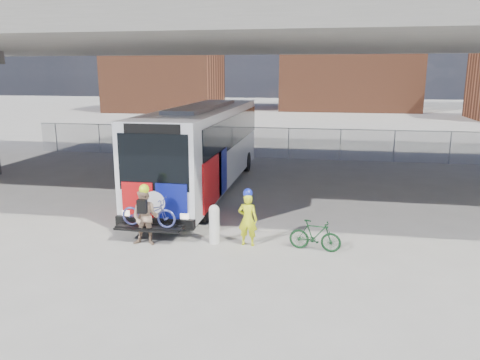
% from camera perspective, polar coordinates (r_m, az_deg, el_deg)
% --- Properties ---
extents(ground, '(160.00, 160.00, 0.00)m').
position_cam_1_polar(ground, '(16.53, -0.93, -4.63)').
color(ground, '#9E9991').
rests_on(ground, ground).
extents(bus, '(2.67, 12.90, 3.69)m').
position_cam_1_polar(bus, '(20.12, -4.45, 4.67)').
color(bus, silver).
rests_on(bus, ground).
extents(overpass, '(40.00, 16.00, 7.95)m').
position_cam_1_polar(overpass, '(19.76, 1.36, 17.45)').
color(overpass, '#605E59').
rests_on(overpass, ground).
extents(chainlink_fence, '(30.00, 0.06, 30.00)m').
position_cam_1_polar(chainlink_fence, '(27.85, 3.89, 5.56)').
color(chainlink_fence, gray).
rests_on(chainlink_fence, ground).
extents(brick_buildings, '(54.00, 22.00, 12.00)m').
position_cam_1_polar(brick_buildings, '(63.71, 8.88, 13.18)').
color(brick_buildings, brown).
rests_on(brick_buildings, ground).
extents(smokestack, '(2.20, 2.20, 25.00)m').
position_cam_1_polar(smokestack, '(71.69, 20.05, 18.21)').
color(smokestack, brown).
rests_on(smokestack, ground).
extents(bollard, '(0.31, 0.31, 1.19)m').
position_cam_1_polar(bollard, '(14.00, -3.16, -5.21)').
color(bollard, white).
rests_on(bollard, ground).
extents(cyclist_hivis, '(0.59, 0.41, 1.73)m').
position_cam_1_polar(cyclist_hivis, '(13.74, 0.95, -4.67)').
color(cyclist_hivis, '#E7F319').
rests_on(cyclist_hivis, ground).
extents(cyclist_tan, '(0.84, 0.66, 1.85)m').
position_cam_1_polar(cyclist_tan, '(14.03, -11.47, -4.39)').
color(cyclist_tan, tan).
rests_on(cyclist_tan, ground).
extents(bike_parked, '(1.54, 0.64, 0.90)m').
position_cam_1_polar(bike_parked, '(13.63, 9.13, -6.69)').
color(bike_parked, '#123B1B').
rests_on(bike_parked, ground).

